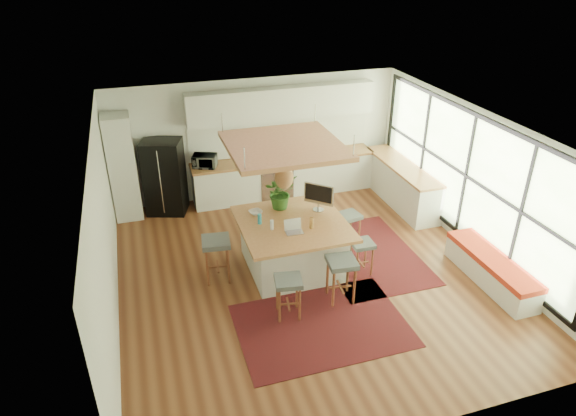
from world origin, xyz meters
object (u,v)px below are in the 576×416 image
object	(u,v)px
stool_near_right	(341,281)
microwave	(205,160)
stool_right_back	(349,228)
monitor	(319,197)
stool_left_side	(217,261)
stool_near_left	(288,297)
fridge	(164,172)
laptop	(294,226)
island_plant	(280,195)
island	(292,245)
stool_right_front	(361,255)

from	to	relation	value
stool_near_right	microwave	distance (m)	4.39
stool_right_back	microwave	world-z (taller)	microwave
monitor	stool_left_side	bearing A→B (deg)	-129.66
stool_near_left	microwave	xyz separation A→B (m)	(-0.58, 4.19, 0.74)
fridge	microwave	size ratio (longest dim) A/B	3.24
fridge	laptop	bearing A→B (deg)	-41.74
stool_left_side	island_plant	distance (m)	1.65
island	monitor	distance (m)	0.97
island	island_plant	xyz separation A→B (m)	(-0.04, 0.60, 0.71)
fridge	island	size ratio (longest dim) A/B	0.88
fridge	island_plant	size ratio (longest dim) A/B	2.61
island	stool_right_front	world-z (taller)	island
stool_left_side	island_plant	world-z (taller)	island_plant
stool_near_right	stool_right_back	bearing A→B (deg)	62.30
stool_near_left	microwave	size ratio (longest dim) A/B	1.38
stool_near_left	laptop	bearing A→B (deg)	66.95
island	laptop	xyz separation A→B (m)	(-0.08, -0.35, 0.58)
fridge	stool_right_back	xyz separation A→B (m)	(3.24, -2.44, -0.57)
stool_near_left	stool_right_back	bearing A→B (deg)	44.11
microwave	laptop	bearing A→B (deg)	-52.54
island	stool_right_front	size ratio (longest dim) A/B	2.91
stool_right_back	island_plant	size ratio (longest dim) A/B	1.05
laptop	island_plant	bearing A→B (deg)	89.76
microwave	stool_near_left	bearing A→B (deg)	-61.34
fridge	stool_near_right	bearing A→B (deg)	-40.78
stool_near_left	stool_near_right	size ratio (longest dim) A/B	0.90
stool_left_side	monitor	size ratio (longest dim) A/B	1.40
island	stool_near_right	world-z (taller)	island
stool_near_left	stool_left_side	distance (m)	1.58
stool_left_side	island_plant	xyz separation A→B (m)	(1.31, 0.56, 0.82)
monitor	microwave	size ratio (longest dim) A/B	1.13
stool_near_left	microwave	world-z (taller)	microwave
microwave	monitor	bearing A→B (deg)	-37.16
stool_right_front	stool_left_side	bearing A→B (deg)	166.84
microwave	stool_near_right	bearing A→B (deg)	-48.62
stool_near_left	monitor	xyz separation A→B (m)	(1.06, 1.56, 0.83)
island_plant	stool_near_right	bearing A→B (deg)	-73.70
monitor	island_plant	xyz separation A→B (m)	(-0.63, 0.32, -0.02)
stool_left_side	microwave	xyz separation A→B (m)	(0.29, 2.87, 0.74)
stool_right_back	laptop	size ratio (longest dim) A/B	2.09
fridge	stool_left_side	size ratio (longest dim) A/B	2.05
laptop	monitor	size ratio (longest dim) A/B	0.55
stool_right_front	stool_right_back	xyz separation A→B (m)	(0.18, 0.98, 0.00)
stool_right_front	stool_left_side	world-z (taller)	stool_left_side
microwave	stool_right_front	bearing A→B (deg)	-37.05
stool_near_right	monitor	size ratio (longest dim) A/B	1.35
island	stool_near_right	size ratio (longest dim) A/B	2.39
fridge	monitor	xyz separation A→B (m)	(2.53, -2.59, 0.26)
fridge	island	distance (m)	3.51
stool_right_back	island_plant	bearing A→B (deg)	173.16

